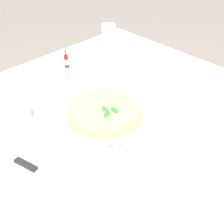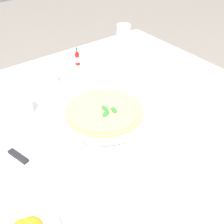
{
  "view_description": "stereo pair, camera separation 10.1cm",
  "coord_description": "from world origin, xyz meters",
  "px_view_note": "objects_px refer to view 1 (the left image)",
  "views": [
    {
      "loc": [
        -0.56,
        0.58,
        1.36
      ],
      "look_at": [
        0.02,
        0.02,
        0.75
      ],
      "focal_mm": 47.22,
      "sensor_mm": 36.0,
      "label": 1
    },
    {
      "loc": [
        -0.63,
        0.51,
        1.36
      ],
      "look_at": [
        0.02,
        0.02,
        0.75
      ],
      "focal_mm": 47.22,
      "sensor_mm": 36.0,
      "label": 2
    }
  ],
  "objects_px": {
    "water_glass_near_right": "(109,36)",
    "napkin_folded": "(15,162)",
    "pizza": "(104,111)",
    "water_glass_left_edge": "(19,110)",
    "coffee_cup_far_left": "(41,82)",
    "coffee_cup_far_right": "(179,88)",
    "pepper_shaker": "(72,63)",
    "coffee_cup_back_corner": "(136,49)",
    "dinner_knife": "(13,158)",
    "hot_sauce_bottle": "(66,60)",
    "salt_shaker": "(61,61)",
    "pizza_plate": "(104,114)"
  },
  "relations": [
    {
      "from": "water_glass_near_right",
      "to": "napkin_folded",
      "type": "bearing_deg",
      "value": 117.85
    },
    {
      "from": "pizza",
      "to": "water_glass_left_edge",
      "type": "height_order",
      "value": "water_glass_left_edge"
    },
    {
      "from": "water_glass_near_right",
      "to": "coffee_cup_far_left",
      "type": "bearing_deg",
      "value": 102.91
    },
    {
      "from": "coffee_cup_far_right",
      "to": "pepper_shaker",
      "type": "relative_size",
      "value": 2.36
    },
    {
      "from": "pizza",
      "to": "coffee_cup_far_left",
      "type": "bearing_deg",
      "value": 9.8
    },
    {
      "from": "pizza",
      "to": "pepper_shaker",
      "type": "height_order",
      "value": "pepper_shaker"
    },
    {
      "from": "coffee_cup_far_right",
      "to": "water_glass_near_right",
      "type": "height_order",
      "value": "water_glass_near_right"
    },
    {
      "from": "coffee_cup_back_corner",
      "to": "coffee_cup_far_left",
      "type": "bearing_deg",
      "value": 83.35
    },
    {
      "from": "coffee_cup_far_left",
      "to": "dinner_knife",
      "type": "xyz_separation_m",
      "value": [
        -0.29,
        0.28,
        -0.01
      ]
    },
    {
      "from": "water_glass_near_right",
      "to": "hot_sauce_bottle",
      "type": "bearing_deg",
      "value": 97.31
    },
    {
      "from": "coffee_cup_far_right",
      "to": "dinner_knife",
      "type": "height_order",
      "value": "coffee_cup_far_right"
    },
    {
      "from": "coffee_cup_back_corner",
      "to": "water_glass_near_right",
      "type": "relative_size",
      "value": 1.23
    },
    {
      "from": "coffee_cup_far_right",
      "to": "hot_sauce_bottle",
      "type": "xyz_separation_m",
      "value": [
        0.47,
        0.18,
        0.01
      ]
    },
    {
      "from": "coffee_cup_back_corner",
      "to": "salt_shaker",
      "type": "distance_m",
      "value": 0.36
    },
    {
      "from": "dinner_knife",
      "to": "water_glass_left_edge",
      "type": "bearing_deg",
      "value": -51.13
    },
    {
      "from": "coffee_cup_far_left",
      "to": "salt_shaker",
      "type": "relative_size",
      "value": 2.31
    },
    {
      "from": "napkin_folded",
      "to": "salt_shaker",
      "type": "bearing_deg",
      "value": -62.12
    },
    {
      "from": "dinner_knife",
      "to": "hot_sauce_bottle",
      "type": "relative_size",
      "value": 2.33
    },
    {
      "from": "pizza_plate",
      "to": "water_glass_left_edge",
      "type": "relative_size",
      "value": 2.97
    },
    {
      "from": "napkin_folded",
      "to": "dinner_knife",
      "type": "bearing_deg",
      "value": 2.04
    },
    {
      "from": "dinner_knife",
      "to": "coffee_cup_back_corner",
      "type": "bearing_deg",
      "value": -88.5
    },
    {
      "from": "hot_sauce_bottle",
      "to": "coffee_cup_far_left",
      "type": "bearing_deg",
      "value": 111.57
    },
    {
      "from": "coffee_cup_far_right",
      "to": "pepper_shaker",
      "type": "distance_m",
      "value": 0.48
    },
    {
      "from": "coffee_cup_far_left",
      "to": "hot_sauce_bottle",
      "type": "bearing_deg",
      "value": -68.43
    },
    {
      "from": "dinner_knife",
      "to": "pepper_shaker",
      "type": "distance_m",
      "value": 0.58
    },
    {
      "from": "water_glass_left_edge",
      "to": "pepper_shaker",
      "type": "relative_size",
      "value": 1.89
    },
    {
      "from": "salt_shaker",
      "to": "coffee_cup_far_left",
      "type": "bearing_deg",
      "value": 120.31
    },
    {
      "from": "hot_sauce_bottle",
      "to": "pizza",
      "type": "bearing_deg",
      "value": 161.7
    },
    {
      "from": "coffee_cup_far_right",
      "to": "water_glass_left_edge",
      "type": "xyz_separation_m",
      "value": [
        0.28,
        0.52,
        0.02
      ]
    },
    {
      "from": "coffee_cup_back_corner",
      "to": "coffee_cup_far_right",
      "type": "distance_m",
      "value": 0.37
    },
    {
      "from": "water_glass_left_edge",
      "to": "hot_sauce_bottle",
      "type": "relative_size",
      "value": 1.28
    },
    {
      "from": "pizza_plate",
      "to": "pizza",
      "type": "bearing_deg",
      "value": -171.73
    },
    {
      "from": "pizza",
      "to": "dinner_knife",
      "type": "relative_size",
      "value": 1.4
    },
    {
      "from": "pizza",
      "to": "dinner_knife",
      "type": "bearing_deg",
      "value": 86.52
    },
    {
      "from": "hot_sauce_bottle",
      "to": "salt_shaker",
      "type": "xyz_separation_m",
      "value": [
        0.03,
        0.01,
        -0.01
      ]
    },
    {
      "from": "coffee_cup_far_right",
      "to": "coffee_cup_far_left",
      "type": "xyz_separation_m",
      "value": [
        0.4,
        0.36,
        0.01
      ]
    },
    {
      "from": "hot_sauce_bottle",
      "to": "coffee_cup_back_corner",
      "type": "bearing_deg",
      "value": -112.01
    },
    {
      "from": "coffee_cup_back_corner",
      "to": "napkin_folded",
      "type": "bearing_deg",
      "value": 106.63
    },
    {
      "from": "coffee_cup_far_left",
      "to": "pepper_shaker",
      "type": "distance_m",
      "value": 0.19
    },
    {
      "from": "coffee_cup_far_left",
      "to": "napkin_folded",
      "type": "height_order",
      "value": "coffee_cup_far_left"
    },
    {
      "from": "coffee_cup_far_right",
      "to": "napkin_folded",
      "type": "height_order",
      "value": "coffee_cup_far_right"
    },
    {
      "from": "dinner_knife",
      "to": "hot_sauce_bottle",
      "type": "xyz_separation_m",
      "value": [
        0.36,
        -0.46,
        0.01
      ]
    },
    {
      "from": "pizza",
      "to": "pepper_shaker",
      "type": "bearing_deg",
      "value": -21.08
    },
    {
      "from": "coffee_cup_far_left",
      "to": "hot_sauce_bottle",
      "type": "xyz_separation_m",
      "value": [
        0.07,
        -0.18,
        0.0
      ]
    },
    {
      "from": "pizza_plate",
      "to": "salt_shaker",
      "type": "distance_m",
      "value": 0.42
    },
    {
      "from": "coffee_cup_far_right",
      "to": "dinner_knife",
      "type": "distance_m",
      "value": 0.65
    },
    {
      "from": "salt_shaker",
      "to": "pepper_shaker",
      "type": "xyz_separation_m",
      "value": [
        -0.06,
        -0.02,
        0.0
      ]
    },
    {
      "from": "water_glass_left_edge",
      "to": "water_glass_near_right",
      "type": "height_order",
      "value": "same"
    },
    {
      "from": "coffee_cup_far_left",
      "to": "water_glass_left_edge",
      "type": "height_order",
      "value": "water_glass_left_edge"
    },
    {
      "from": "coffee_cup_back_corner",
      "to": "dinner_knife",
      "type": "relative_size",
      "value": 0.68
    }
  ]
}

